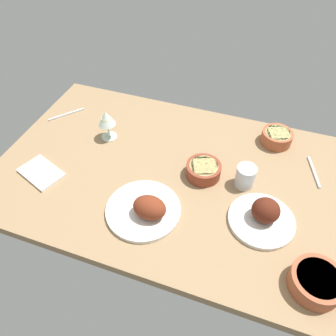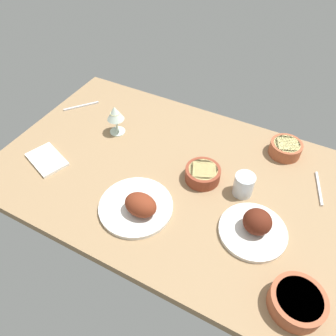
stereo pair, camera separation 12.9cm
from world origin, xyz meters
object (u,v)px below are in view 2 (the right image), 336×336
(bowl_potatoes, at_px, (285,148))
(bowl_sauce, at_px, (297,302))
(plate_near_viewer, at_px, (138,206))
(fork_loose, at_px, (319,188))
(plate_center_main, at_px, (255,227))
(bowl_pasta, at_px, (203,174))
(folded_napkin, at_px, (47,159))
(spoon_loose, at_px, (81,106))
(wine_glass, at_px, (115,114))
(water_tumbler, at_px, (244,185))

(bowl_potatoes, relative_size, bowl_sauce, 0.83)
(bowl_potatoes, xyz_separation_m, bowl_sauce, (0.18, -0.63, 0.00))
(plate_near_viewer, bearing_deg, fork_loose, 36.06)
(bowl_sauce, bearing_deg, bowl_potatoes, 106.35)
(bowl_sauce, bearing_deg, plate_center_main, 134.08)
(plate_center_main, relative_size, bowl_pasta, 1.69)
(folded_napkin, bearing_deg, bowl_sauce, -6.60)
(plate_center_main, distance_m, folded_napkin, 0.88)
(fork_loose, bearing_deg, plate_near_viewer, -70.80)
(folded_napkin, xyz_separation_m, fork_loose, (1.04, 0.37, -0.00))
(plate_near_viewer, xyz_separation_m, bowl_pasta, (0.14, 0.25, 0.00))
(plate_center_main, xyz_separation_m, bowl_sauce, (0.18, -0.19, 0.00))
(fork_loose, relative_size, spoon_loose, 0.97)
(plate_near_viewer, height_order, spoon_loose, plate_near_viewer)
(wine_glass, height_order, folded_napkin, wine_glass)
(bowl_potatoes, bearing_deg, wine_glass, -163.38)
(plate_near_viewer, relative_size, water_tumbler, 2.99)
(plate_center_main, xyz_separation_m, water_tumbler, (-0.09, 0.15, 0.01))
(bowl_potatoes, distance_m, bowl_sauce, 0.65)
(wine_glass, distance_m, folded_napkin, 0.35)
(folded_napkin, distance_m, fork_loose, 1.10)
(wine_glass, bearing_deg, plate_center_main, -17.66)
(bowl_potatoes, height_order, fork_loose, bowl_potatoes)
(wine_glass, xyz_separation_m, folded_napkin, (-0.16, -0.29, -0.09))
(plate_center_main, bearing_deg, plate_near_viewer, -165.05)
(water_tumbler, bearing_deg, wine_glass, 172.86)
(bowl_sauce, distance_m, water_tumbler, 0.43)
(water_tumbler, height_order, fork_loose, water_tumbler)
(bowl_sauce, distance_m, fork_loose, 0.49)
(fork_loose, bearing_deg, wine_glass, -101.79)
(wine_glass, bearing_deg, fork_loose, 5.08)
(plate_near_viewer, relative_size, spoon_loose, 1.56)
(folded_napkin, height_order, spoon_loose, folded_napkin)
(bowl_pasta, bearing_deg, bowl_potatoes, 49.51)
(plate_near_viewer, height_order, fork_loose, plate_near_viewer)
(plate_center_main, bearing_deg, fork_loose, 61.40)
(folded_napkin, xyz_separation_m, spoon_loose, (-0.11, 0.37, -0.00))
(folded_napkin, relative_size, spoon_loose, 0.99)
(bowl_pasta, bearing_deg, spoon_loose, 167.58)
(fork_loose, bearing_deg, spoon_loose, -106.82)
(water_tumbler, bearing_deg, plate_near_viewer, -140.23)
(bowl_potatoes, bearing_deg, water_tumbler, -107.15)
(bowl_potatoes, height_order, spoon_loose, bowl_potatoes)
(plate_center_main, distance_m, bowl_pasta, 0.29)
(bowl_pasta, bearing_deg, fork_loose, 20.98)
(bowl_potatoes, distance_m, wine_glass, 0.75)
(plate_center_main, bearing_deg, wine_glass, 162.34)
(plate_near_viewer, xyz_separation_m, spoon_loose, (-0.58, 0.41, -0.02))
(plate_near_viewer, bearing_deg, water_tumbler, 39.77)
(plate_near_viewer, height_order, bowl_sauce, plate_near_viewer)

